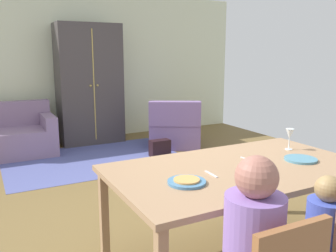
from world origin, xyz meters
TOP-DOWN VIEW (x-y plane):
  - ground_plane at (0.00, 0.40)m, footprint 6.48×6.01m
  - back_wall at (0.00, 3.46)m, footprint 6.48×0.10m
  - dining_table at (-0.06, -1.23)m, footprint 1.91×1.09m
  - plate_near_man at (-0.58, -1.35)m, footprint 0.25×0.25m
  - pizza_near_man at (-0.58, -1.35)m, footprint 0.17×0.17m
  - plate_near_child at (-0.06, -1.41)m, footprint 0.25×0.25m
  - pizza_near_child at (-0.06, -1.41)m, footprint 0.17×0.17m
  - plate_near_woman at (0.47, -1.33)m, footprint 0.25×0.25m
  - wine_glass at (0.63, -1.05)m, footprint 0.07×0.07m
  - fork at (-0.35, -1.28)m, footprint 0.02×0.15m
  - knife at (0.11, -1.13)m, footprint 0.03×0.17m
  - area_rug at (-0.25, 1.94)m, footprint 2.60×1.80m
  - armchair at (1.24, 2.10)m, footprint 1.16×1.17m
  - armoire at (0.03, 3.07)m, footprint 1.10×0.59m
  - handbag at (0.72, 1.64)m, footprint 0.32×0.16m

SIDE VIEW (x-z plane):
  - ground_plane at x=0.00m, z-range -0.02..0.00m
  - area_rug at x=-0.25m, z-range 0.00..0.01m
  - handbag at x=0.72m, z-range 0.00..0.26m
  - armchair at x=1.24m, z-range -0.09..0.73m
  - dining_table at x=-0.06m, z-range 0.32..1.08m
  - fork at x=-0.35m, z-range 0.76..0.77m
  - knife at x=0.11m, z-range 0.76..0.77m
  - plate_near_man at x=-0.58m, z-range 0.76..0.78m
  - plate_near_child at x=-0.06m, z-range 0.76..0.78m
  - plate_near_woman at x=0.47m, z-range 0.76..0.78m
  - pizza_near_man at x=-0.58m, z-range 0.78..0.79m
  - pizza_near_child at x=-0.06m, z-range 0.78..0.79m
  - wine_glass at x=0.63m, z-range 0.80..0.99m
  - armoire at x=0.03m, z-range 0.00..2.10m
  - back_wall at x=0.00m, z-range 0.00..2.70m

